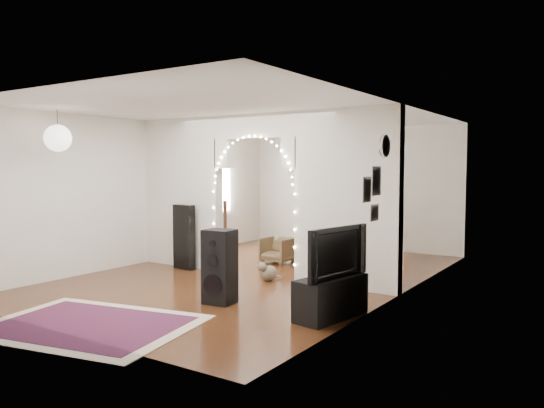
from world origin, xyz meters
The scene contains 25 objects.
floor centered at (0.00, 0.00, 0.00)m, with size 7.50×7.50×0.00m, color black.
ceiling centered at (0.00, 0.00, 2.70)m, with size 5.00×7.50×0.02m, color white.
wall_back centered at (0.00, 3.75, 1.35)m, with size 5.00×0.02×2.70m, color silver.
wall_front centered at (0.00, -3.75, 1.35)m, with size 5.00×0.02×2.70m, color silver.
wall_left centered at (-2.50, 0.00, 1.35)m, with size 0.02×7.50×2.70m, color silver.
wall_right centered at (2.50, 0.00, 1.35)m, with size 0.02×7.50×2.70m, color silver.
divider_wall centered at (0.00, 0.00, 1.42)m, with size 5.00×0.20×2.70m.
fairy_lights centered at (0.00, -0.13, 1.55)m, with size 1.64×0.04×1.60m, color #FFEABF, non-canonical shape.
window centered at (-2.47, 1.80, 1.50)m, with size 0.04×1.20×1.40m, color white.
wall_clock centered at (2.48, -0.60, 2.10)m, with size 0.31×0.31×0.03m, color white.
picture_frames centered at (2.48, -1.00, 1.50)m, with size 0.02×0.50×0.70m, color white, non-canonical shape.
paper_lantern centered at (-1.90, -2.40, 2.25)m, with size 0.40×0.40×0.40m, color white.
ceiling_fan centered at (0.00, 2.00, 2.40)m, with size 1.10×1.10×0.30m, color #AF973A, non-canonical shape.
area_rug centered at (0.01, -3.40, 0.01)m, with size 2.37×1.78×0.02m, color maroon.
guitar_case centered at (-1.40, -0.25, 0.58)m, with size 0.44×0.15×1.15m, color black.
acoustic_guitar centered at (-0.47, -0.25, 0.47)m, with size 0.43×0.16×1.07m.
tabby_cat centered at (0.41, -0.27, 0.14)m, with size 0.29×0.52×0.34m.
floor_speaker centered at (0.64, -1.78, 0.50)m, with size 0.42×0.38×0.99m.
media_console centered at (2.20, -1.58, 0.25)m, with size 0.40×1.00×0.50m, color black.
tv centered at (2.20, -1.58, 0.81)m, with size 1.07×0.14×0.62m, color black.
bookcase centered at (0.64, 2.26, 0.71)m, with size 1.39×0.35×1.43m, color beige.
dining_table centered at (0.84, 1.24, 0.68)m, with size 1.33×1.01×0.76m.
flower_vase centered at (0.84, 1.24, 0.85)m, with size 0.18×0.18×0.19m, color white.
dining_chair_left centered at (-0.33, 1.18, 0.24)m, with size 0.52×0.54×0.49m, color brown.
dining_chair_right centered at (0.96, 1.29, 0.21)m, with size 0.45×0.46×0.42m, color brown.
Camera 1 is at (5.06, -7.24, 1.82)m, focal length 35.00 mm.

